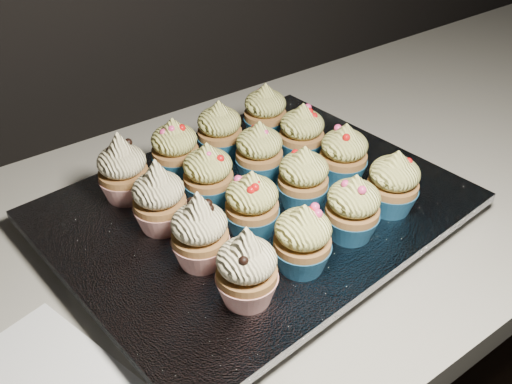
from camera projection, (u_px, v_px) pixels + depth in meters
cabinet at (300, 382)px, 1.09m from camera, size 2.40×0.60×0.86m
worktop at (313, 191)px, 0.83m from camera, size 2.44×0.64×0.04m
baking_tray at (256, 217)px, 0.73m from camera, size 0.48×0.38×0.02m
foil_lining at (256, 206)px, 0.72m from camera, size 0.52×0.42×0.01m
cupcake_0 at (247, 270)px, 0.56m from camera, size 0.06×0.06×0.10m
cupcake_1 at (302, 240)px, 0.60m from camera, size 0.06×0.06×0.08m
cupcake_2 at (353, 209)px, 0.64m from camera, size 0.06×0.06×0.08m
cupcake_3 at (393, 184)px, 0.68m from camera, size 0.06×0.06×0.08m
cupcake_4 at (200, 233)px, 0.60m from camera, size 0.06×0.06×0.10m
cupcake_5 at (252, 205)px, 0.65m from camera, size 0.06×0.06×0.08m
cupcake_6 at (303, 179)px, 0.69m from camera, size 0.06×0.06×0.08m
cupcake_7 at (343, 155)px, 0.73m from camera, size 0.06×0.06×0.08m
cupcake_8 at (159, 199)px, 0.65m from camera, size 0.06×0.06×0.10m
cupcake_9 at (208, 176)px, 0.70m from camera, size 0.06×0.06×0.08m
cupcake_10 at (259, 153)px, 0.74m from camera, size 0.06×0.06×0.08m
cupcake_11 at (302, 134)px, 0.78m from camera, size 0.06×0.06×0.08m
cupcake_12 at (123, 170)px, 0.70m from camera, size 0.06×0.06×0.10m
cupcake_13 at (175, 150)px, 0.74m from camera, size 0.06×0.06×0.08m
cupcake_14 at (220, 131)px, 0.78m from camera, size 0.06×0.06×0.08m
cupcake_15 at (265, 113)px, 0.83m from camera, size 0.06×0.06×0.08m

